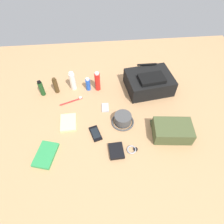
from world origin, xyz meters
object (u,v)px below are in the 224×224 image
(wristwatch, at_px, (132,150))
(notepad, at_px, (68,122))
(backpack, at_px, (149,82))
(shampoo_bottle, at_px, (41,88))
(bucket_hat, at_px, (123,119))
(toothpaste_tube, at_px, (73,81))
(media_player, at_px, (105,108))
(sunscreen_spray, at_px, (97,81))
(toothbrush, at_px, (73,101))
(cell_phone, at_px, (95,133))
(wallet, at_px, (116,151))
(cologne_bottle, at_px, (56,86))
(deodorant_spray, at_px, (88,84))
(toiletry_pouch, at_px, (172,130))
(paperback_novel, at_px, (46,155))

(wristwatch, relative_size, notepad, 0.47)
(backpack, bearing_deg, shampoo_bottle, 179.24)
(bucket_hat, xyz_separation_m, toothpaste_tube, (-0.36, 0.38, 0.05))
(toothpaste_tube, height_order, media_player, toothpaste_tube)
(wristwatch, bearing_deg, bucket_hat, 98.07)
(bucket_hat, height_order, sunscreen_spray, sunscreen_spray)
(shampoo_bottle, relative_size, toothbrush, 0.79)
(cell_phone, height_order, wristwatch, cell_phone)
(backpack, xyz_separation_m, toothpaste_tube, (-0.61, 0.06, 0.01))
(wallet, distance_m, notepad, 0.41)
(sunscreen_spray, distance_m, cell_phone, 0.45)
(shampoo_bottle, relative_size, sunscreen_spray, 0.81)
(backpack, bearing_deg, cologne_bottle, 177.59)
(deodorant_spray, bearing_deg, toothpaste_tube, 170.51)
(toiletry_pouch, xyz_separation_m, wallet, (-0.38, -0.10, -0.04))
(paperback_novel, bearing_deg, wallet, -2.14)
(shampoo_bottle, xyz_separation_m, cologne_bottle, (0.11, 0.02, 0.00))
(toiletry_pouch, bearing_deg, backpack, 97.47)
(toiletry_pouch, bearing_deg, bucket_hat, 157.08)
(cologne_bottle, height_order, toothbrush, cologne_bottle)
(bucket_hat, bearing_deg, toothpaste_tube, 132.98)
(shampoo_bottle, bearing_deg, wallet, -47.01)
(bucket_hat, relative_size, notepad, 1.08)
(shampoo_bottle, xyz_separation_m, toothbrush, (0.24, -0.10, -0.06))
(sunscreen_spray, relative_size, paperback_novel, 0.84)
(shampoo_bottle, bearing_deg, wristwatch, -41.71)
(notepad, bearing_deg, bucket_hat, -6.28)
(backpack, relative_size, toothpaste_tube, 2.31)
(backpack, distance_m, sunscreen_spray, 0.41)
(backpack, xyz_separation_m, shampoo_bottle, (-0.85, 0.01, -0.00))
(wallet, bearing_deg, notepad, 137.66)
(sunscreen_spray, bearing_deg, cologne_bottle, -179.85)
(toiletry_pouch, bearing_deg, toothbrush, 151.46)
(media_player, bearing_deg, backpack, 26.30)
(bucket_hat, bearing_deg, cell_phone, -157.58)
(shampoo_bottle, xyz_separation_m, cell_phone, (0.40, -0.42, -0.06))
(media_player, bearing_deg, wallet, -83.44)
(media_player, bearing_deg, wristwatch, -68.40)
(notepad, bearing_deg, toiletry_pouch, -15.01)
(cologne_bottle, height_order, media_player, cologne_bottle)
(toothpaste_tube, distance_m, notepad, 0.36)
(bucket_hat, distance_m, toothbrush, 0.43)
(cell_phone, bearing_deg, notepad, 149.90)
(cell_phone, bearing_deg, cologne_bottle, 123.79)
(wallet, bearing_deg, cell_phone, 127.26)
(backpack, distance_m, shampoo_bottle, 0.85)
(toiletry_pouch, xyz_separation_m, cologne_bottle, (-0.80, 0.49, 0.02))
(toiletry_pouch, height_order, toothbrush, toiletry_pouch)
(media_player, height_order, notepad, notepad)
(cologne_bottle, relative_size, toothpaste_tube, 0.84)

